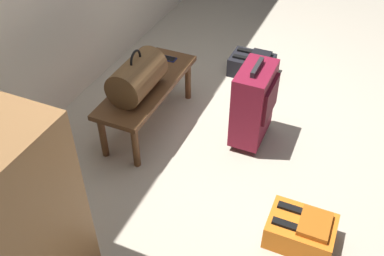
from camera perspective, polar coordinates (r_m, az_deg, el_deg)
name	(u,v)px	position (r m, az deg, el deg)	size (l,w,h in m)	color
ground_plane	(257,135)	(3.32, 8.53, -0.96)	(6.60, 6.60, 0.00)	#B2A893
bench	(148,90)	(3.22, -5.88, 5.03)	(1.00, 0.36, 0.38)	brown
duffel_bag_brown	(137,77)	(3.02, -7.23, 6.72)	(0.44, 0.26, 0.34)	brown
cell_phone	(167,58)	(3.46, -3.28, 9.16)	(0.07, 0.14, 0.01)	#191E4C
suitcase_upright_burgundy	(254,103)	(3.08, 8.15, 3.26)	(0.39, 0.24, 0.65)	maroon
backpack_orange	(301,230)	(2.65, 14.20, -12.98)	(0.28, 0.38, 0.21)	orange
backpack_dark	(252,64)	(3.97, 7.94, 8.31)	(0.28, 0.38, 0.21)	black
side_cabinet	(12,230)	(2.16, -22.68, -12.27)	(0.56, 0.44, 1.10)	olive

